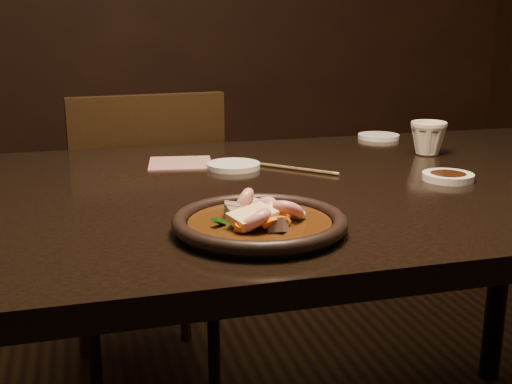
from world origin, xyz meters
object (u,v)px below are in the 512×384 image
object	(u,v)px
table	(316,219)
plate	(260,224)
chair	(145,233)
tea_cup	(428,137)

from	to	relation	value
table	plate	bearing A→B (deg)	-125.59
table	chair	size ratio (longest dim) A/B	1.83
plate	table	bearing A→B (deg)	54.41
chair	tea_cup	bearing A→B (deg)	140.59
chair	tea_cup	xyz separation A→B (m)	(0.62, -0.42, 0.32)
table	plate	xyz separation A→B (m)	(-0.19, -0.27, 0.09)
chair	plate	world-z (taller)	chair
plate	tea_cup	bearing A→B (deg)	39.71
tea_cup	chair	bearing A→B (deg)	145.49
chair	table	bearing A→B (deg)	110.21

